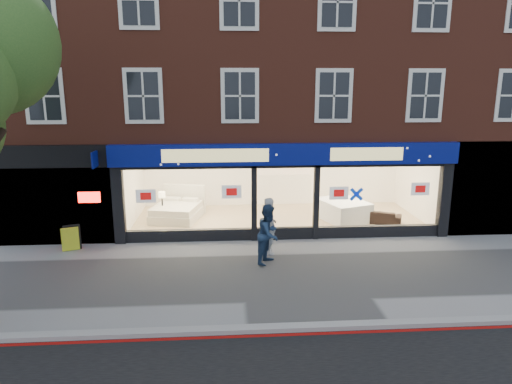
{
  "coord_description": "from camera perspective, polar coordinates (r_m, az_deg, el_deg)",
  "views": [
    {
      "loc": [
        -2.0,
        -11.67,
        5.1
      ],
      "look_at": [
        -1.03,
        2.5,
        1.8
      ],
      "focal_mm": 32.0,
      "sensor_mm": 36.0,
      "label": 1
    }
  ],
  "objects": [
    {
      "name": "kerb_line",
      "position": [
        10.17,
        8.32,
        -17.11
      ],
      "size": [
        60.0,
        0.1,
        0.01
      ],
      "primitive_type": "cube",
      "color": "#8C0A07",
      "rests_on": "ground"
    },
    {
      "name": "showroom_floor",
      "position": [
        17.77,
        2.7,
        -3.43
      ],
      "size": [
        11.0,
        4.5,
        0.1
      ],
      "primitive_type": "cube",
      "color": "tan",
      "rests_on": "ground"
    },
    {
      "name": "ground",
      "position": [
        12.9,
        5.4,
        -10.26
      ],
      "size": [
        120.0,
        120.0,
        0.0
      ],
      "primitive_type": "plane",
      "color": "gray",
      "rests_on": "ground"
    },
    {
      "name": "pedestrian_blue",
      "position": [
        13.38,
        1.62,
        -5.26
      ],
      "size": [
        1.01,
        1.08,
        1.77
      ],
      "primitive_type": "imported",
      "rotation": [
        0.0,
        0.0,
        1.05
      ],
      "color": "#1B2F4D",
      "rests_on": "ground"
    },
    {
      "name": "building",
      "position": [
        18.78,
        2.26,
        17.88
      ],
      "size": [
        19.0,
        8.26,
        10.3
      ],
      "color": "brown",
      "rests_on": "ground"
    },
    {
      "name": "a_board",
      "position": [
        15.63,
        -22.1,
        -5.38
      ],
      "size": [
        0.61,
        0.5,
        0.81
      ],
      "primitive_type": "cube",
      "rotation": [
        0.0,
        0.0,
        0.35
      ],
      "color": "#CED726",
      "rests_on": "ground"
    },
    {
      "name": "mattress_stack",
      "position": [
        17.79,
        10.78,
        -2.23
      ],
      "size": [
        2.03,
        2.27,
        0.74
      ],
      "rotation": [
        0.0,
        0.0,
        0.36
      ],
      "color": "white",
      "rests_on": "showroom_floor"
    },
    {
      "name": "kerb_stone",
      "position": [
        10.31,
        8.09,
        -16.3
      ],
      "size": [
        60.0,
        0.25,
        0.12
      ],
      "primitive_type": "cube",
      "color": "gray",
      "rests_on": "ground"
    },
    {
      "name": "pedestrian_grey",
      "position": [
        14.16,
        1.74,
        -4.21
      ],
      "size": [
        0.56,
        0.73,
        1.78
      ],
      "primitive_type": "imported",
      "rotation": [
        0.0,
        0.0,
        1.8
      ],
      "color": "#9A9CA1",
      "rests_on": "ground"
    },
    {
      "name": "sofa",
      "position": [
        17.71,
        15.02,
        -2.95
      ],
      "size": [
        1.77,
        1.28,
        0.48
      ],
      "primitive_type": "imported",
      "rotation": [
        0.0,
        0.0,
        2.71
      ],
      "color": "black",
      "rests_on": "showroom_floor"
    },
    {
      "name": "bedside_table",
      "position": [
        17.74,
        -11.57,
        -2.63
      ],
      "size": [
        0.57,
        0.57,
        0.55
      ],
      "primitive_type": "cube",
      "rotation": [
        0.0,
        0.0,
        -0.32
      ],
      "color": "brown",
      "rests_on": "showroom_floor"
    },
    {
      "name": "display_bed",
      "position": [
        17.86,
        -9.77,
        -2.27
      ],
      "size": [
        2.1,
        2.37,
        1.16
      ],
      "rotation": [
        0.0,
        0.0,
        -0.23
      ],
      "color": "beige",
      "rests_on": "showroom_floor"
    }
  ]
}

